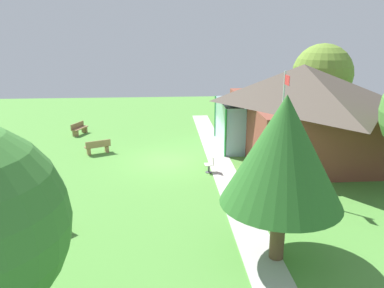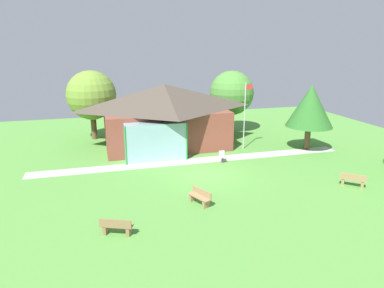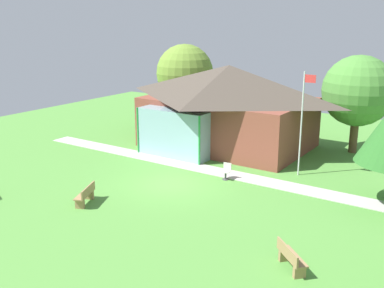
% 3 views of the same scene
% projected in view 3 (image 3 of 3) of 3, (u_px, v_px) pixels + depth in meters
% --- Properties ---
extents(ground_plane, '(44.00, 44.00, 0.00)m').
position_uv_depth(ground_plane, '(173.00, 184.00, 22.88)').
color(ground_plane, '#54933D').
extents(pavilion, '(11.03, 8.55, 5.26)m').
position_uv_depth(pavilion, '(226.00, 105.00, 29.08)').
color(pavilion, brown).
rests_on(pavilion, ground_plane).
extents(footpath, '(23.69, 1.41, 0.03)m').
position_uv_depth(footpath, '(203.00, 169.00, 25.18)').
color(footpath, '#BCB7B2').
rests_on(footpath, ground_plane).
extents(flagpole, '(0.64, 0.08, 5.52)m').
position_uv_depth(flagpole, '(302.00, 119.00, 23.39)').
color(flagpole, silver).
rests_on(flagpole, ground_plane).
extents(bench_lawn_far_right, '(1.40, 1.34, 0.84)m').
position_uv_depth(bench_lawn_far_right, '(291.00, 258.00, 14.97)').
color(bench_lawn_far_right, '#9E7A51').
rests_on(bench_lawn_far_right, ground_plane).
extents(bench_front_center, '(1.02, 1.55, 0.84)m').
position_uv_depth(bench_front_center, '(86.00, 195.00, 20.33)').
color(bench_front_center, '#9E7A51').
rests_on(bench_front_center, ground_plane).
extents(patio_chair_lawn_spare, '(0.47, 0.47, 0.86)m').
position_uv_depth(patio_chair_lawn_spare, '(226.00, 172.00, 23.46)').
color(patio_chair_lawn_spare, beige).
rests_on(patio_chair_lawn_spare, ground_plane).
extents(tree_behind_pavilion_right, '(4.31, 4.31, 6.03)m').
position_uv_depth(tree_behind_pavilion_right, '(358.00, 91.00, 27.35)').
color(tree_behind_pavilion_right, brown).
rests_on(tree_behind_pavilion_right, ground_plane).
extents(tree_behind_pavilion_left, '(4.40, 4.40, 6.26)m').
position_uv_depth(tree_behind_pavilion_left, '(185.00, 73.00, 34.93)').
color(tree_behind_pavilion_left, brown).
rests_on(tree_behind_pavilion_left, ground_plane).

